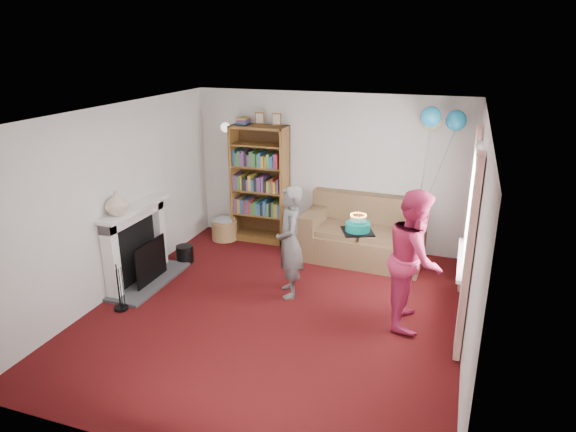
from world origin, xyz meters
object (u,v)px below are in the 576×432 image
at_px(bookcase, 260,185).
at_px(sofa, 364,236).
at_px(person_striped, 290,242).
at_px(person_magenta, 415,259).
at_px(birthday_cake, 358,227).

height_order(bookcase, sofa, bookcase).
bearing_deg(person_striped, person_magenta, 57.68).
xyz_separation_m(sofa, birthday_cake, (0.24, -1.82, 0.83)).
distance_m(bookcase, person_striped, 2.11).
bearing_deg(bookcase, person_striped, -57.60).
relative_size(person_striped, person_magenta, 0.90).
distance_m(bookcase, birthday_cake, 2.92).
distance_m(bookcase, sofa, 1.94).
height_order(sofa, person_striped, person_striped).
bearing_deg(birthday_cake, sofa, 97.51).
bearing_deg(person_striped, sofa, 130.23).
xyz_separation_m(person_striped, person_magenta, (1.62, -0.20, 0.08)).
distance_m(sofa, person_magenta, 2.03).
bearing_deg(person_magenta, sofa, 22.31).
relative_size(sofa, person_magenta, 1.08).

